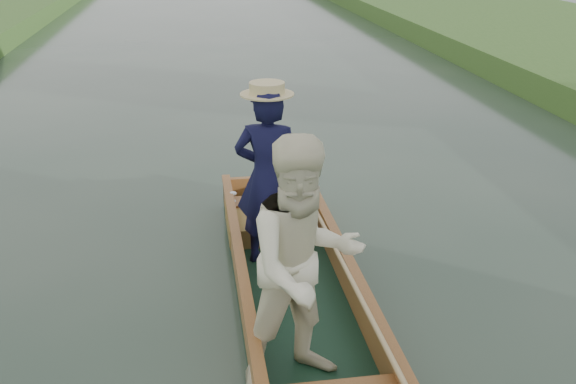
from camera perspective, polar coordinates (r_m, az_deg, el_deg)
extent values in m
plane|color=#283D30|center=(6.17, 0.85, -10.32)|extent=(120.00, 120.00, 0.00)
cube|color=#12301F|center=(6.15, 0.85, -10.01)|extent=(1.10, 5.00, 0.08)
cube|color=#9C6330|center=(5.99, -4.01, -8.77)|extent=(0.08, 5.00, 0.32)
cube|color=#9C6330|center=(6.14, 5.62, -8.00)|extent=(0.08, 5.00, 0.32)
cube|color=#9C6330|center=(8.23, -1.95, 0.34)|extent=(1.10, 0.08, 0.32)
cube|color=#9C6330|center=(5.90, -4.06, -7.27)|extent=(0.10, 5.00, 0.04)
cube|color=#9C6330|center=(6.05, 5.68, -6.53)|extent=(0.10, 5.00, 0.04)
cube|color=#9C6330|center=(7.69, -1.46, -0.80)|extent=(0.94, 0.30, 0.05)
imported|color=#111136|center=(6.44, -1.78, 1.26)|extent=(0.78, 0.63, 1.86)
cylinder|color=beige|center=(6.17, -1.88, 9.00)|extent=(0.52, 0.52, 0.12)
imported|color=white|center=(4.69, 1.45, -6.54)|extent=(1.13, 0.98, 1.98)
cube|color=#9A6031|center=(7.43, -2.16, -2.62)|extent=(0.85, 0.90, 0.22)
sphere|color=tan|center=(7.28, -0.02, -1.30)|extent=(0.19, 0.19, 0.19)
sphere|color=tan|center=(7.21, -0.01, -0.30)|extent=(0.14, 0.14, 0.14)
sphere|color=tan|center=(7.18, -0.42, 0.12)|extent=(0.05, 0.05, 0.05)
sphere|color=tan|center=(7.20, 0.40, 0.17)|extent=(0.05, 0.05, 0.05)
sphere|color=tan|center=(7.17, 0.06, -0.58)|extent=(0.06, 0.06, 0.06)
sphere|color=tan|center=(7.24, -0.66, -1.20)|extent=(0.07, 0.07, 0.07)
sphere|color=tan|center=(7.26, 0.66, -1.12)|extent=(0.07, 0.07, 0.07)
sphere|color=tan|center=(7.28, -0.36, -1.99)|extent=(0.08, 0.08, 0.08)
sphere|color=tan|center=(7.29, 0.38, -1.94)|extent=(0.08, 0.08, 0.08)
cylinder|color=silver|center=(7.64, -4.90, -0.80)|extent=(0.07, 0.07, 0.01)
cylinder|color=silver|center=(7.62, -4.91, -0.52)|extent=(0.01, 0.01, 0.08)
ellipsoid|color=silver|center=(7.60, -4.92, -0.14)|extent=(0.09, 0.09, 0.05)
cylinder|color=tan|center=(5.57, 6.20, -8.82)|extent=(0.04, 4.26, 0.19)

